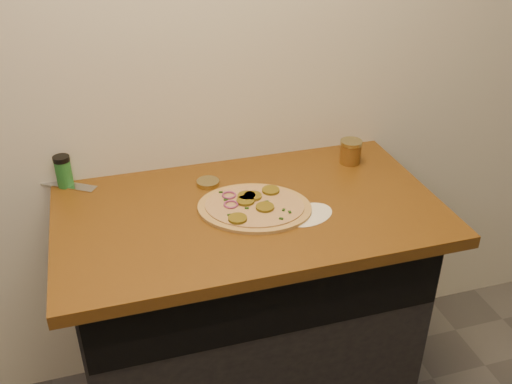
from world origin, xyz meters
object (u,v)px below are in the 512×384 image
object	(u,v)px
chefs_knife	(46,181)
pizza	(254,206)
salsa_jar	(351,152)
spice_shaker	(63,171)

from	to	relation	value
chefs_knife	pizza	bearing A→B (deg)	-29.86
salsa_jar	pizza	bearing A→B (deg)	-153.88
salsa_jar	spice_shaker	bearing A→B (deg)	173.46
pizza	salsa_jar	distance (m)	0.47
pizza	chefs_knife	xyz separation A→B (m)	(-0.63, 0.36, -0.00)
chefs_knife	salsa_jar	size ratio (longest dim) A/B	3.28
pizza	spice_shaker	distance (m)	0.65
pizza	salsa_jar	bearing A→B (deg)	26.12
chefs_knife	salsa_jar	distance (m)	1.06
spice_shaker	salsa_jar	bearing A→B (deg)	-6.54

